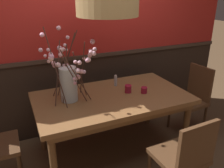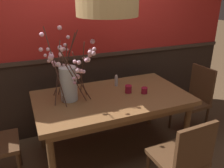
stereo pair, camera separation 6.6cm
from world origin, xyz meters
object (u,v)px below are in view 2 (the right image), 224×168
object	(u,v)px
chair_near_side_right	(183,157)
chair_head_east_end	(195,97)
dining_table	(112,102)
candle_holder_nearer_edge	(128,89)
chair_far_side_left	(74,90)
pendant_lamp	(107,3)
vase_with_blossoms	(69,80)
candle_holder_nearer_center	(144,90)
condiment_bottle	(116,81)

from	to	relation	value
chair_near_side_right	chair_head_east_end	xyz separation A→B (m)	(0.94, 0.94, 0.02)
dining_table	candle_holder_nearer_edge	world-z (taller)	candle_holder_nearer_edge
chair_far_side_left	pendant_lamp	size ratio (longest dim) A/B	0.71
chair_head_east_end	vase_with_blossoms	size ratio (longest dim) A/B	1.19
chair_head_east_end	candle_holder_nearer_center	world-z (taller)	chair_head_east_end
candle_holder_nearer_edge	condiment_bottle	bearing A→B (deg)	100.83
vase_with_blossoms	chair_near_side_right	bearing A→B (deg)	-52.37
candle_holder_nearer_edge	condiment_bottle	distance (m)	0.25
condiment_bottle	vase_with_blossoms	bearing A→B (deg)	-164.92
dining_table	candle_holder_nearer_edge	bearing A→B (deg)	2.37
candle_holder_nearer_center	chair_far_side_left	bearing A→B (deg)	122.14
vase_with_blossoms	condiment_bottle	bearing A→B (deg)	15.08
chair_head_east_end	candle_holder_nearer_center	xyz separation A→B (m)	(-0.87, -0.10, 0.29)
condiment_bottle	pendant_lamp	xyz separation A→B (m)	(-0.22, -0.27, 0.94)
chair_near_side_right	chair_far_side_left	bearing A→B (deg)	106.79
dining_table	chair_head_east_end	size ratio (longest dim) A/B	1.84
candle_holder_nearer_center	pendant_lamp	distance (m)	1.06
chair_head_east_end	pendant_lamp	size ratio (longest dim) A/B	0.71
chair_head_east_end	pendant_lamp	distance (m)	1.81
dining_table	condiment_bottle	size ratio (longest dim) A/B	12.21
condiment_bottle	candle_holder_nearer_edge	bearing A→B (deg)	-79.17
chair_near_side_right	vase_with_blossoms	size ratio (longest dim) A/B	1.13
chair_head_east_end	condiment_bottle	world-z (taller)	chair_head_east_end
chair_head_east_end	candle_holder_nearer_center	size ratio (longest dim) A/B	12.41
condiment_bottle	chair_near_side_right	bearing A→B (deg)	-82.95
condiment_bottle	pendant_lamp	bearing A→B (deg)	-129.25
chair_far_side_left	chair_head_east_end	bearing A→B (deg)	-30.42
candle_holder_nearer_edge	pendant_lamp	world-z (taller)	pendant_lamp
chair_near_side_right	pendant_lamp	bearing A→B (deg)	111.80
dining_table	candle_holder_nearer_center	world-z (taller)	candle_holder_nearer_center
chair_near_side_right	pendant_lamp	size ratio (longest dim) A/B	0.68
dining_table	pendant_lamp	xyz separation A→B (m)	(-0.05, -0.01, 1.09)
vase_with_blossoms	condiment_bottle	xyz separation A→B (m)	(0.63, 0.17, -0.17)
vase_with_blossoms	pendant_lamp	world-z (taller)	pendant_lamp
chair_head_east_end	condiment_bottle	xyz separation A→B (m)	(-1.08, 0.24, 0.32)
chair_near_side_right	candle_holder_nearer_center	xyz separation A→B (m)	(0.07, 0.84, 0.31)
dining_table	condiment_bottle	xyz separation A→B (m)	(0.16, 0.26, 0.15)
chair_near_side_right	vase_with_blossoms	distance (m)	1.36
candle_holder_nearer_center	pendant_lamp	bearing A→B (deg)	170.52
chair_near_side_right	candle_holder_nearer_edge	xyz separation A→B (m)	(-0.10, 0.93, 0.31)
dining_table	chair_head_east_end	world-z (taller)	chair_head_east_end
dining_table	candle_holder_nearer_center	distance (m)	0.40
vase_with_blossoms	condiment_bottle	size ratio (longest dim) A/B	5.58
dining_table	chair_far_side_left	distance (m)	0.94
chair_head_east_end	candle_holder_nearer_edge	bearing A→B (deg)	-179.34
chair_far_side_left	pendant_lamp	distance (m)	1.56
chair_head_east_end	candle_holder_nearer_edge	xyz separation A→B (m)	(-1.04, -0.01, 0.30)
candle_holder_nearer_center	candle_holder_nearer_edge	size ratio (longest dim) A/B	0.83
dining_table	chair_near_side_right	bearing A→B (deg)	-71.39
condiment_bottle	pendant_lamp	size ratio (longest dim) A/B	0.11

